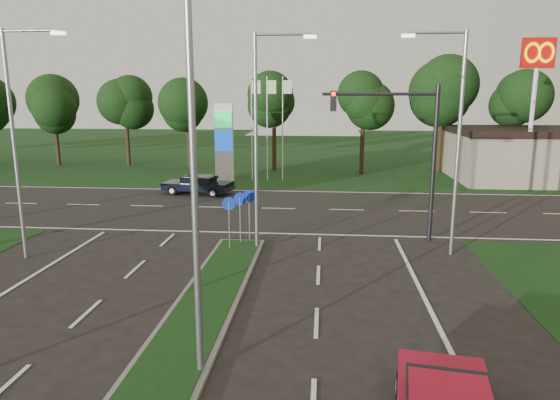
{
  "coord_description": "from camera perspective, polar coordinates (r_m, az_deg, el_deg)",
  "views": [
    {
      "loc": [
        3.64,
        -4.59,
        6.48
      ],
      "look_at": [
        1.81,
        15.98,
        2.2
      ],
      "focal_mm": 32.0,
      "sensor_mm": 36.0,
      "label": 1
    }
  ],
  "objects": [
    {
      "name": "verge_far",
      "position": [
        60.05,
        1.6,
        5.52
      ],
      "size": [
        160.0,
        50.0,
        0.02
      ],
      "primitive_type": "cube",
      "color": "black",
      "rests_on": "ground"
    },
    {
      "name": "cross_road",
      "position": [
        29.54,
        -2.11,
        -0.96
      ],
      "size": [
        160.0,
        12.0,
        0.02
      ],
      "primitive_type": "cube",
      "color": "black",
      "rests_on": "ground"
    },
    {
      "name": "commercial_building",
      "position": [
        44.77,
        29.38,
        4.47
      ],
      "size": [
        16.0,
        9.0,
        4.0
      ],
      "primitive_type": "cube",
      "color": "gray",
      "rests_on": "ground"
    },
    {
      "name": "streetlight_median_near",
      "position": [
        11.0,
        -8.86,
        4.24
      ],
      "size": [
        2.53,
        0.22,
        9.0
      ],
      "color": "gray",
      "rests_on": "ground"
    },
    {
      "name": "streetlight_median_far",
      "position": [
        20.8,
        -2.23,
        7.84
      ],
      "size": [
        2.53,
        0.22,
        9.0
      ],
      "color": "gray",
      "rests_on": "ground"
    },
    {
      "name": "streetlight_left_far",
      "position": [
        22.14,
        -27.77,
        6.75
      ],
      "size": [
        2.53,
        0.22,
        9.0
      ],
      "color": "gray",
      "rests_on": "ground"
    },
    {
      "name": "streetlight_right_far",
      "position": [
        21.27,
        19.28,
        7.28
      ],
      "size": [
        2.53,
        0.22,
        9.0
      ],
      "rotation": [
        0.0,
        0.0,
        3.14
      ],
      "color": "gray",
      "rests_on": "ground"
    },
    {
      "name": "traffic_signal",
      "position": [
        22.93,
        14.08,
        6.79
      ],
      "size": [
        5.1,
        0.42,
        7.0
      ],
      "color": "black",
      "rests_on": "ground"
    },
    {
      "name": "median_signs",
      "position": [
        21.83,
        -4.63,
        -0.94
      ],
      "size": [
        1.16,
        1.76,
        2.38
      ],
      "color": "gray",
      "rests_on": "ground"
    },
    {
      "name": "gas_pylon",
      "position": [
        38.5,
        -6.09,
        6.76
      ],
      "size": [
        5.8,
        1.26,
        8.0
      ],
      "color": "silver",
      "rests_on": "ground"
    },
    {
      "name": "mcdonalds_sign",
      "position": [
        39.3,
        27.24,
        12.65
      ],
      "size": [
        2.2,
        0.47,
        10.4
      ],
      "color": "silver",
      "rests_on": "ground"
    },
    {
      "name": "treeline_far",
      "position": [
        44.66,
        0.57,
        12.17
      ],
      "size": [
        6.0,
        6.0,
        9.9
      ],
      "color": "black",
      "rests_on": "ground"
    },
    {
      "name": "navy_sedan",
      "position": [
        34.17,
        -9.36,
        1.78
      ],
      "size": [
        4.81,
        2.59,
        1.25
      ],
      "rotation": [
        0.0,
        0.0,
        1.41
      ],
      "color": "black",
      "rests_on": "ground"
    }
  ]
}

